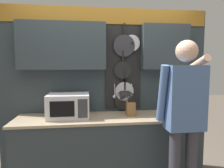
% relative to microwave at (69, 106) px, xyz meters
% --- Properties ---
extents(base_cabinet_counter, '(2.29, 0.60, 0.89)m').
position_rel_microwave_xyz_m(base_cabinet_counter, '(0.49, -0.03, -0.59)').
color(base_cabinet_counter, '#2D383D').
rests_on(base_cabinet_counter, ground_plane).
extents(back_wall_unit, '(2.86, 0.20, 2.31)m').
position_rel_microwave_xyz_m(back_wall_unit, '(0.47, 0.23, 0.39)').
color(back_wall_unit, '#2D383D').
rests_on(back_wall_unit, ground_plane).
extents(microwave, '(0.50, 0.39, 0.29)m').
position_rel_microwave_xyz_m(microwave, '(0.00, 0.00, 0.00)').
color(microwave, silver).
rests_on(microwave, base_cabinet_counter).
extents(knife_block, '(0.12, 0.16, 0.25)m').
position_rel_microwave_xyz_m(knife_block, '(0.79, 0.00, -0.05)').
color(knife_block, brown).
rests_on(knife_block, base_cabinet_counter).
extents(utensil_crock, '(0.11, 0.11, 0.35)m').
position_rel_microwave_xyz_m(utensil_crock, '(1.32, 0.00, -0.06)').
color(utensil_crock, white).
rests_on(utensil_crock, base_cabinet_counter).
extents(person, '(0.54, 0.68, 1.79)m').
position_rel_microwave_xyz_m(person, '(1.22, -0.58, 0.04)').
color(person, '#383842').
rests_on(person, ground_plane).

